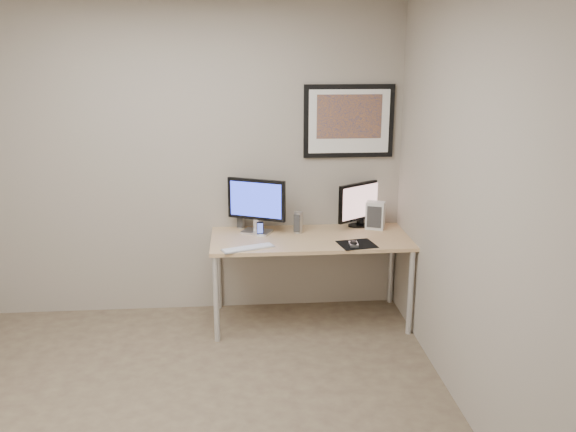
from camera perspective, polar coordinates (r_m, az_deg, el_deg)
The scene contains 13 objects.
floor at distance 4.01m, azimuth -10.67°, elevation -18.30°, with size 3.60×3.60×0.00m, color brown.
room at distance 3.83m, azimuth -11.25°, elevation 6.65°, with size 3.60×3.60×3.60m.
desk at distance 4.95m, azimuth 2.10°, elevation -2.71°, with size 1.60×0.70×0.73m.
framed_art at distance 5.11m, azimuth 5.71°, elevation 8.83°, with size 0.75×0.04×0.60m.
monitor_large at distance 4.98m, azimuth -2.97°, elevation 1.19°, with size 0.47×0.24×0.45m.
monitor_tv at distance 5.19m, azimuth 6.83°, elevation 1.20°, with size 0.42×0.30×0.39m.
speaker_left at distance 5.16m, azimuth -4.43°, elevation -0.26°, with size 0.06×0.06×0.16m, color #B7B7BC.
speaker_right at distance 5.02m, azimuth 0.96°, elevation -0.59°, with size 0.07×0.07×0.18m, color #B7B7BC.
phone_dock at distance 4.94m, azimuth -2.63°, elevation -1.21°, with size 0.06×0.06×0.12m, color black.
keyboard at distance 4.65m, azimuth -3.78°, elevation -3.01°, with size 0.40×0.11×0.01m, color #B7B7BC.
mousepad at distance 4.77m, azimuth 6.46°, elevation -2.65°, with size 0.27×0.24×0.00m, color black.
mouse at distance 4.73m, azimuth 6.16°, elevation -2.54°, with size 0.06×0.11×0.04m, color black.
fan_unit at distance 5.17m, azimuth 8.17°, elevation 0.06°, with size 0.15×0.11×0.23m, color silver.
Camera 1 is at (0.44, -3.31, 2.23)m, focal length 38.00 mm.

